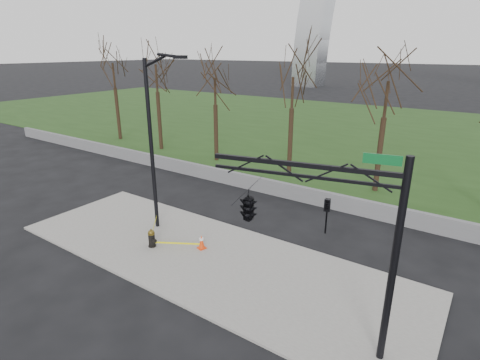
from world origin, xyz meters
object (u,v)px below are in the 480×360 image
Objects in this scene: street_light at (154,135)px; traffic_signal_mast at (274,209)px; fire_hydrant at (152,238)px; traffic_cone at (202,242)px.

traffic_signal_mast is at bearing -23.27° from street_light.
street_light is at bearing 145.84° from traffic_signal_mast.
fire_hydrant is at bearing -57.38° from street_light.
street_light is (-3.01, 0.48, 4.27)m from traffic_cone.
fire_hydrant is 0.14× the size of traffic_signal_mast.
street_light reaches higher than traffic_cone.
street_light is (-1.10, 1.59, 4.21)m from fire_hydrant.
street_light is at bearing 136.78° from fire_hydrant.
fire_hydrant is at bearing 154.70° from traffic_signal_mast.
traffic_signal_mast is (7.99, -3.08, -0.55)m from street_light.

